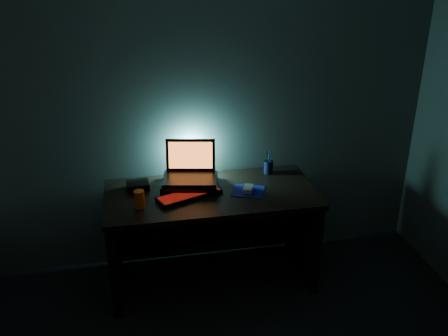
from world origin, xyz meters
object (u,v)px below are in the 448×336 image
(keyboard, at_px, (189,195))
(router, at_px, (138,186))
(mouse, at_px, (248,189))
(pen_cup, at_px, (268,167))
(juice_glass, at_px, (139,199))
(laptop, at_px, (190,169))

(keyboard, bearing_deg, router, 129.71)
(mouse, distance_m, pen_cup, 0.35)
(juice_glass, bearing_deg, mouse, 6.90)
(keyboard, relative_size, pen_cup, 4.76)
(mouse, xyz_separation_m, router, (-0.77, 0.19, 0.01))
(juice_glass, bearing_deg, pen_cup, 20.25)
(mouse, height_order, pen_cup, pen_cup)
(pen_cup, height_order, router, pen_cup)
(laptop, height_order, juice_glass, laptop)
(mouse, xyz_separation_m, juice_glass, (-0.77, -0.09, 0.04))
(pen_cup, xyz_separation_m, juice_glass, (-0.99, -0.37, 0.01))
(keyboard, distance_m, mouse, 0.42)
(laptop, height_order, mouse, laptop)
(laptop, xyz_separation_m, keyboard, (-0.04, -0.20, -0.11))
(mouse, bearing_deg, pen_cup, 71.53)
(mouse, relative_size, juice_glass, 0.87)
(mouse, height_order, router, router)
(router, bearing_deg, pen_cup, 0.24)
(laptop, xyz_separation_m, pen_cup, (0.61, 0.08, -0.07))
(keyboard, height_order, mouse, mouse)
(juice_glass, relative_size, router, 0.74)
(laptop, relative_size, router, 2.56)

